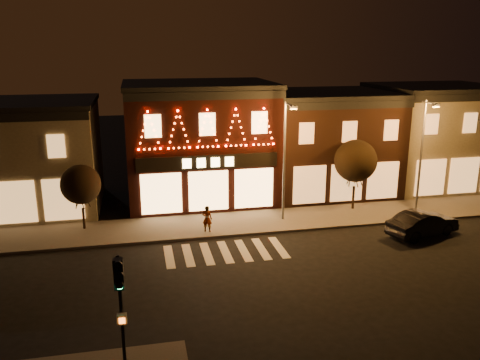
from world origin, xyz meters
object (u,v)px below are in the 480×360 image
object	(u,v)px
dark_sedan	(423,224)
streetlamp_mid	(285,153)
pedestrian	(207,219)
traffic_signal_near	(120,295)

from	to	relation	value
dark_sedan	streetlamp_mid	bearing A→B (deg)	45.89
streetlamp_mid	pedestrian	distance (m)	6.17
streetlamp_mid	dark_sedan	size ratio (longest dim) A/B	1.64
streetlamp_mid	pedestrian	world-z (taller)	streetlamp_mid
traffic_signal_near	streetlamp_mid	bearing A→B (deg)	58.16
dark_sedan	pedestrian	size ratio (longest dim) A/B	2.83
pedestrian	traffic_signal_near	bearing A→B (deg)	92.58
dark_sedan	pedestrian	world-z (taller)	pedestrian
streetlamp_mid	dark_sedan	bearing A→B (deg)	-27.18
streetlamp_mid	pedestrian	xyz separation A→B (m)	(-4.98, -0.95, -3.52)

